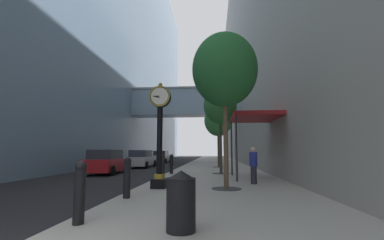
{
  "coord_description": "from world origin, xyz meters",
  "views": [
    {
      "loc": [
        2.98,
        -2.83,
        1.53
      ],
      "look_at": [
        0.96,
        21.94,
        4.55
      ],
      "focal_mm": 24.09,
      "sensor_mm": 36.0,
      "label": 1
    }
  ],
  "objects_px": {
    "street_tree_mid_near": "(220,106)",
    "car_silver_far": "(141,159)",
    "bollard_nearest": "(80,191)",
    "bollard_fourth": "(163,166)",
    "pedestrian_walking": "(253,164)",
    "car_red_near": "(106,162)",
    "bollard_fifth": "(172,164)",
    "bollard_second": "(127,177)",
    "street_tree_mid_far": "(218,120)",
    "car_white_mid": "(161,157)",
    "street_clock": "(160,129)",
    "street_tree_near": "(225,70)",
    "trash_bin": "(181,200)"
  },
  "relations": [
    {
      "from": "street_tree_mid_near",
      "to": "bollard_fourth",
      "type": "bearing_deg",
      "value": -133.62
    },
    {
      "from": "bollard_fourth",
      "to": "pedestrian_walking",
      "type": "xyz_separation_m",
      "value": [
        4.33,
        -1.83,
        0.2
      ]
    },
    {
      "from": "bollard_nearest",
      "to": "street_tree_near",
      "type": "xyz_separation_m",
      "value": [
        3.07,
        4.92,
        3.92
      ]
    },
    {
      "from": "bollard_fourth",
      "to": "car_silver_far",
      "type": "distance_m",
      "value": 11.63
    },
    {
      "from": "bollard_nearest",
      "to": "bollard_second",
      "type": "relative_size",
      "value": 1.0
    },
    {
      "from": "pedestrian_walking",
      "to": "car_white_mid",
      "type": "bearing_deg",
      "value": 110.72
    },
    {
      "from": "bollard_fourth",
      "to": "bollard_fifth",
      "type": "relative_size",
      "value": 1.0
    },
    {
      "from": "bollard_nearest",
      "to": "pedestrian_walking",
      "type": "xyz_separation_m",
      "value": [
        4.33,
        6.51,
        0.2
      ]
    },
    {
      "from": "street_tree_mid_far",
      "to": "trash_bin",
      "type": "height_order",
      "value": "street_tree_mid_far"
    },
    {
      "from": "street_clock",
      "to": "car_white_mid",
      "type": "xyz_separation_m",
      "value": [
        -4.9,
        24.57,
        -1.6
      ]
    },
    {
      "from": "bollard_second",
      "to": "car_red_near",
      "type": "height_order",
      "value": "car_red_near"
    },
    {
      "from": "street_tree_near",
      "to": "street_clock",
      "type": "bearing_deg",
      "value": 179.85
    },
    {
      "from": "pedestrian_walking",
      "to": "street_tree_mid_far",
      "type": "bearing_deg",
      "value": 96.1
    },
    {
      "from": "bollard_fifth",
      "to": "car_red_near",
      "type": "height_order",
      "value": "car_red_near"
    },
    {
      "from": "bollard_fifth",
      "to": "trash_bin",
      "type": "relative_size",
      "value": 1.15
    },
    {
      "from": "bollard_fourth",
      "to": "street_tree_mid_far",
      "type": "relative_size",
      "value": 0.22
    },
    {
      "from": "street_tree_mid_near",
      "to": "car_silver_far",
      "type": "distance_m",
      "value": 11.14
    },
    {
      "from": "street_tree_mid_near",
      "to": "trash_bin",
      "type": "xyz_separation_m",
      "value": [
        -1.05,
        -11.85,
        -3.77
      ]
    },
    {
      "from": "street_tree_mid_near",
      "to": "street_tree_mid_far",
      "type": "relative_size",
      "value": 1.0
    },
    {
      "from": "bollard_second",
      "to": "street_tree_near",
      "type": "distance_m",
      "value": 5.42
    },
    {
      "from": "bollard_nearest",
      "to": "street_tree_near",
      "type": "height_order",
      "value": "street_tree_near"
    },
    {
      "from": "bollard_fourth",
      "to": "car_white_mid",
      "type": "distance_m",
      "value": 21.61
    },
    {
      "from": "bollard_fourth",
      "to": "street_tree_mid_near",
      "type": "height_order",
      "value": "street_tree_mid_near"
    },
    {
      "from": "bollard_fifth",
      "to": "car_white_mid",
      "type": "relative_size",
      "value": 0.27
    },
    {
      "from": "pedestrian_walking",
      "to": "car_white_mid",
      "type": "distance_m",
      "value": 24.58
    },
    {
      "from": "bollard_second",
      "to": "street_clock",
      "type": "bearing_deg",
      "value": 76.3
    },
    {
      "from": "street_tree_near",
      "to": "car_red_near",
      "type": "bearing_deg",
      "value": 136.75
    },
    {
      "from": "bollard_fifth",
      "to": "street_tree_mid_far",
      "type": "height_order",
      "value": "street_tree_mid_far"
    },
    {
      "from": "trash_bin",
      "to": "car_red_near",
      "type": "distance_m",
      "value": 14.17
    },
    {
      "from": "street_tree_mid_far",
      "to": "car_white_mid",
      "type": "distance_m",
      "value": 13.97
    },
    {
      "from": "bollard_nearest",
      "to": "street_clock",
      "type": "bearing_deg",
      "value": 83.93
    },
    {
      "from": "street_clock",
      "to": "bollard_fifth",
      "type": "bearing_deg",
      "value": 94.83
    },
    {
      "from": "bollard_nearest",
      "to": "bollard_second",
      "type": "height_order",
      "value": "same"
    },
    {
      "from": "bollard_fourth",
      "to": "bollard_fifth",
      "type": "distance_m",
      "value": 2.78
    },
    {
      "from": "street_tree_near",
      "to": "car_red_near",
      "type": "relative_size",
      "value": 1.46
    },
    {
      "from": "street_tree_near",
      "to": "pedestrian_walking",
      "type": "height_order",
      "value": "street_tree_near"
    },
    {
      "from": "bollard_nearest",
      "to": "street_tree_mid_near",
      "type": "height_order",
      "value": "street_tree_mid_near"
    },
    {
      "from": "bollard_nearest",
      "to": "car_silver_far",
      "type": "height_order",
      "value": "car_silver_far"
    },
    {
      "from": "street_tree_mid_near",
      "to": "bollard_second",
      "type": "bearing_deg",
      "value": -109.27
    },
    {
      "from": "bollard_nearest",
      "to": "street_tree_mid_near",
      "type": "xyz_separation_m",
      "value": [
        3.07,
        11.57,
        3.68
      ]
    },
    {
      "from": "bollard_second",
      "to": "pedestrian_walking",
      "type": "xyz_separation_m",
      "value": [
        4.33,
        3.73,
        0.2
      ]
    },
    {
      "from": "street_tree_near",
      "to": "trash_bin",
      "type": "distance_m",
      "value": 6.65
    },
    {
      "from": "street_tree_mid_far",
      "to": "street_tree_near",
      "type": "bearing_deg",
      "value": -90.0
    },
    {
      "from": "street_tree_mid_far",
      "to": "pedestrian_walking",
      "type": "xyz_separation_m",
      "value": [
        1.25,
        -11.7,
        -3.32
      ]
    },
    {
      "from": "street_clock",
      "to": "bollard_fifth",
      "type": "relative_size",
      "value": 3.4
    },
    {
      "from": "trash_bin",
      "to": "street_tree_mid_far",
      "type": "bearing_deg",
      "value": 86.74
    },
    {
      "from": "street_clock",
      "to": "street_tree_mid_near",
      "type": "height_order",
      "value": "street_tree_mid_near"
    },
    {
      "from": "street_tree_mid_far",
      "to": "car_red_near",
      "type": "xyz_separation_m",
      "value": [
        -7.75,
        -6.01,
        -3.49
      ]
    },
    {
      "from": "car_white_mid",
      "to": "street_clock",
      "type": "bearing_deg",
      "value": -78.73
    },
    {
      "from": "car_red_near",
      "to": "bollard_fifth",
      "type": "bearing_deg",
      "value": -13.07
    }
  ]
}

